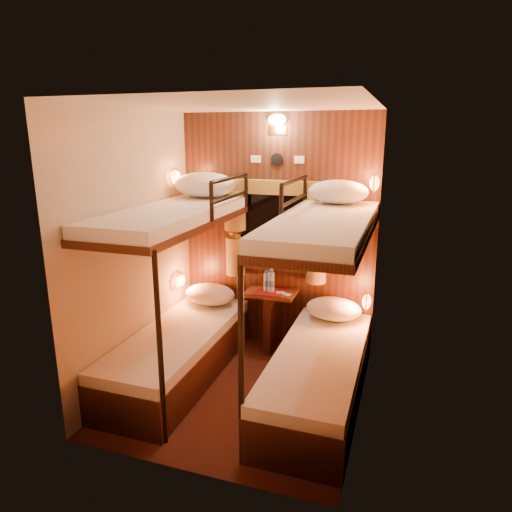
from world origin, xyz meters
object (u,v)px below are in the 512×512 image
(table, at_px, (271,312))
(bunk_left, at_px, (178,320))
(bunk_right, at_px, (319,339))
(bottle_left, at_px, (266,282))
(bottle_right, at_px, (271,282))

(table, bearing_deg, bunk_left, -129.67)
(bunk_right, bearing_deg, table, 129.67)
(bottle_left, bearing_deg, table, 12.00)
(table, bearing_deg, bottle_right, -73.84)
(bunk_left, bearing_deg, bottle_left, 52.11)
(bunk_left, distance_m, table, 1.02)
(bunk_right, relative_size, table, 2.90)
(bunk_left, relative_size, table, 2.90)
(table, xyz_separation_m, bottle_right, (0.01, -0.03, 0.34))
(table, relative_size, bottle_right, 2.76)
(bunk_left, distance_m, bottle_right, 1.02)
(bottle_left, bearing_deg, bunk_left, -127.89)
(bunk_left, height_order, bunk_right, same)
(table, height_order, bottle_left, bottle_left)
(bunk_left, xyz_separation_m, bunk_right, (1.30, 0.00, 0.00))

